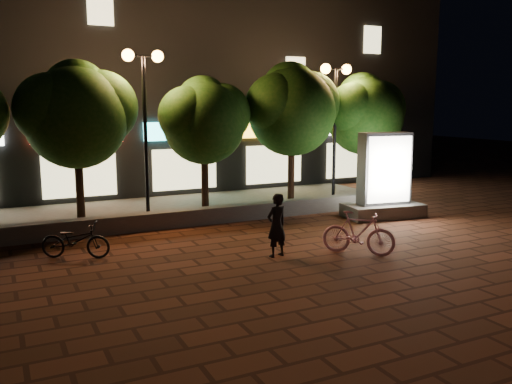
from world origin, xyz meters
TOP-DOWN VIEW (x-y plane):
  - ground at (0.00, 0.00)m, footprint 80.00×80.00m
  - retaining_wall at (0.00, 4.00)m, footprint 16.00×0.45m
  - sidewalk at (0.00, 6.50)m, footprint 16.00×5.00m
  - building_block at (-0.01, 12.99)m, footprint 28.00×8.12m
  - tree_left at (-3.45, 5.46)m, footprint 3.60×3.00m
  - tree_mid at (0.55, 5.46)m, footprint 3.24×2.70m
  - tree_right at (3.86, 5.46)m, footprint 3.72×3.10m
  - tree_far_right at (7.05, 5.46)m, footprint 3.48×2.90m
  - street_lamp_left at (-1.50, 5.20)m, footprint 1.26×0.36m
  - street_lamp_right at (5.50, 5.20)m, footprint 1.26×0.36m
  - ad_kiosk at (5.56, 2.43)m, footprint 2.68×1.58m
  - scooter_pink at (2.12, -0.83)m, footprint 1.58×1.65m
  - rider at (0.23, -0.12)m, footprint 0.64×0.49m
  - scooter_parked at (-4.14, 1.89)m, footprint 1.73×1.28m

SIDE VIEW (x-z plane):
  - ground at x=0.00m, z-range 0.00..0.00m
  - sidewalk at x=0.00m, z-range 0.00..0.08m
  - retaining_wall at x=0.00m, z-range 0.00..0.50m
  - scooter_parked at x=-4.14m, z-range 0.00..0.87m
  - scooter_pink at x=2.12m, z-range 0.00..1.07m
  - rider at x=0.23m, z-range 0.00..1.55m
  - ad_kiosk at x=5.56m, z-range -0.27..2.48m
  - tree_mid at x=0.55m, z-range 0.97..5.47m
  - tree_far_right at x=7.05m, z-range 0.99..5.75m
  - tree_left at x=-3.45m, z-range 1.00..5.89m
  - tree_right at x=3.86m, z-range 1.03..6.10m
  - street_lamp_right at x=5.50m, z-range 1.40..6.38m
  - street_lamp_left at x=-1.50m, z-range 1.44..6.62m
  - building_block at x=-0.01m, z-range -0.65..10.65m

